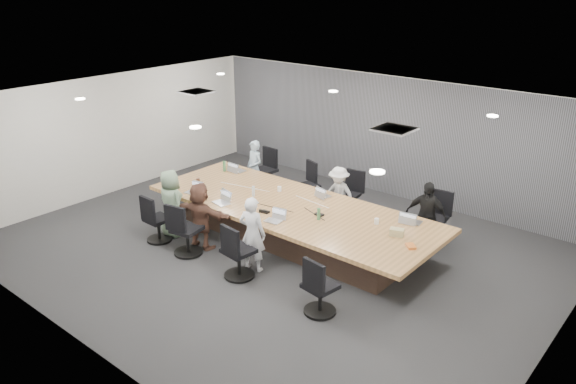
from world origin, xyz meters
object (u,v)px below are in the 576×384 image
Objects in this scene: chair_0 at (265,174)px; laptop_0 at (238,170)px; conference_table at (291,221)px; chair_6 at (239,255)px; laptop_3 at (412,222)px; person_0 at (255,168)px; chair_1 at (309,189)px; chair_5 at (187,233)px; laptop_5 at (221,203)px; bottle_green_left at (224,166)px; mug_brown at (198,180)px; stapler at (263,211)px; chair_7 at (320,290)px; chair_2 at (348,198)px; bottle_green_right at (319,214)px; person_4 at (171,203)px; laptop_6 at (273,221)px; laptop_4 at (192,193)px; person_6 at (252,234)px; chair_4 at (158,223)px; laptop_2 at (323,195)px; person_5 at (201,216)px; snack_packet at (411,246)px; canvas_bag at (397,232)px; bottle_clear at (253,191)px; chair_3 at (433,222)px; person_2 at (339,194)px.

laptop_0 is at bearing 93.30° from chair_0.
chair_6 is (0.23, -1.70, 0.02)m from conference_table.
person_0 is at bearing -13.76° from laptop_3.
chair_5 reaches higher than chair_1.
bottle_green_left is at bearing 144.41° from laptop_5.
chair_5 is at bearing -48.50° from mug_brown.
chair_6 is at bearing 129.22° from chair_0.
chair_0 is 2.51× the size of laptop_0.
chair_7 is at bearing -42.85° from stapler.
chair_2 is 3.64× the size of bottle_green_right.
person_4 is at bearing 89.67° from chair_1.
laptop_6 is at bearing 10.50° from laptop_5.
laptop_4 is (-3.96, 0.90, 0.35)m from chair_7.
person_6 reaches higher than laptop_4.
chair_4 is 3.33m from laptop_2.
person_0 is at bearing -75.98° from person_5.
chair_6 is 0.96m from laptop_6.
chair_7 is 7.93× the size of mug_brown.
chair_6 is (1.12, -3.40, 0.06)m from chair_1.
stapler is 0.84× the size of snack_packet.
chair_4 is at bearing -161.21° from snack_packet.
canvas_bag is (1.43, 0.32, -0.05)m from bottle_green_right.
conference_table is at bearing 96.93° from laptop_6.
bottle_green_left reaches higher than chair_6.
bottle_clear reaches higher than chair_5.
chair_5 is 2.47× the size of laptop_5.
chair_7 is 0.60× the size of person_5.
bottle_green_right is at bearing 26.92° from chair_5.
chair_0 is at bearing 88.77° from laptop_4.
person_0 reaches higher than canvas_bag.
bottle_clear is 2.06× the size of mug_brown.
laptop_4 and laptop_6 have the same top height.
chair_3 is 4.35× the size of snack_packet.
person_2 is 6.18× the size of snack_packet.
laptop_0 and laptop_6 have the same top height.
chair_5 is 3.26m from person_0.
chair_4 is at bearing -4.87° from person_6.
chair_3 reaches higher than laptop_4.
conference_table is 7.04× the size of chair_0.
mug_brown reaches higher than chair_7.
bottle_green_left is at bearing 96.39° from mug_brown.
stapler reaches higher than laptop_5.
laptop_0 is at bearing 11.15° from chair_2.
person_5 reaches higher than chair_3.
person_4 is at bearing -8.42° from person_5.
person_4 reaches higher than chair_6.
chair_2 is 1.02× the size of chair_7.
person_6 is at bearing 141.11° from laptop_0.
bottle_green_right is (1.93, 0.60, 0.10)m from laptop_5.
laptop_0 is 0.24× the size of person_6.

